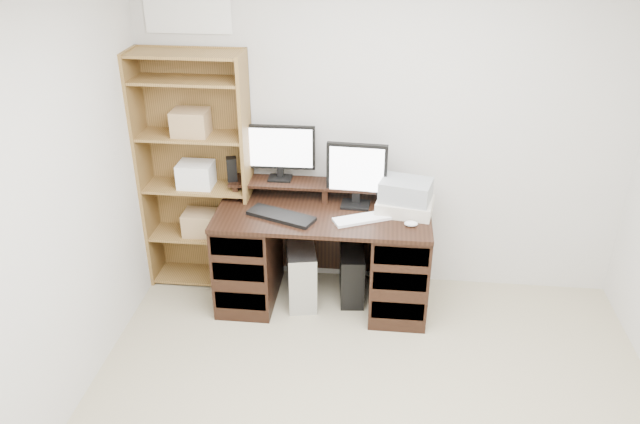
% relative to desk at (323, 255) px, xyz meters
% --- Properties ---
extents(room, '(3.54, 4.04, 2.54)m').
position_rel_desk_xyz_m(room, '(0.39, -1.64, 0.86)').
color(room, tan).
rests_on(room, ground).
extents(desk, '(1.50, 0.70, 0.75)m').
position_rel_desk_xyz_m(desk, '(0.00, 0.00, 0.00)').
color(desk, black).
rests_on(desk, ground).
extents(riser_shelf, '(1.40, 0.22, 0.12)m').
position_rel_desk_xyz_m(riser_shelf, '(0.00, 0.21, 0.45)').
color(riser_shelf, black).
rests_on(riser_shelf, desk).
extents(monitor_wide, '(0.51, 0.13, 0.41)m').
position_rel_desk_xyz_m(monitor_wide, '(-0.34, 0.26, 0.71)').
color(monitor_wide, black).
rests_on(monitor_wide, riser_shelf).
extents(monitor_small, '(0.42, 0.17, 0.46)m').
position_rel_desk_xyz_m(monitor_small, '(0.22, 0.12, 0.61)').
color(monitor_small, black).
rests_on(monitor_small, desk).
extents(speaker, '(0.09, 0.09, 0.18)m').
position_rel_desk_xyz_m(speaker, '(-0.68, 0.18, 0.57)').
color(speaker, black).
rests_on(speaker, riser_shelf).
extents(keyboard_black, '(0.50, 0.32, 0.03)m').
position_rel_desk_xyz_m(keyboard_black, '(-0.28, -0.13, 0.37)').
color(keyboard_black, black).
rests_on(keyboard_black, desk).
extents(keyboard_white, '(0.43, 0.29, 0.02)m').
position_rel_desk_xyz_m(keyboard_white, '(0.29, -0.10, 0.37)').
color(keyboard_white, white).
rests_on(keyboard_white, desk).
extents(mouse, '(0.10, 0.08, 0.04)m').
position_rel_desk_xyz_m(mouse, '(0.61, -0.16, 0.38)').
color(mouse, silver).
rests_on(mouse, desk).
extents(printer, '(0.42, 0.34, 0.09)m').
position_rel_desk_xyz_m(printer, '(0.57, 0.04, 0.41)').
color(printer, beige).
rests_on(printer, desk).
extents(basket, '(0.38, 0.31, 0.15)m').
position_rel_desk_xyz_m(basket, '(0.57, 0.04, 0.53)').
color(basket, '#90969A').
rests_on(basket, printer).
extents(tower_silver, '(0.28, 0.48, 0.45)m').
position_rel_desk_xyz_m(tower_silver, '(-0.16, 0.00, -0.16)').
color(tower_silver, '#B6B9BE').
rests_on(tower_silver, ground).
extents(tower_black, '(0.21, 0.41, 0.40)m').
position_rel_desk_xyz_m(tower_black, '(0.21, 0.07, -0.19)').
color(tower_black, black).
rests_on(tower_black, ground).
extents(bookshelf, '(0.80, 0.30, 1.80)m').
position_rel_desk_xyz_m(bookshelf, '(-0.95, 0.21, 0.53)').
color(bookshelf, olive).
rests_on(bookshelf, ground).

